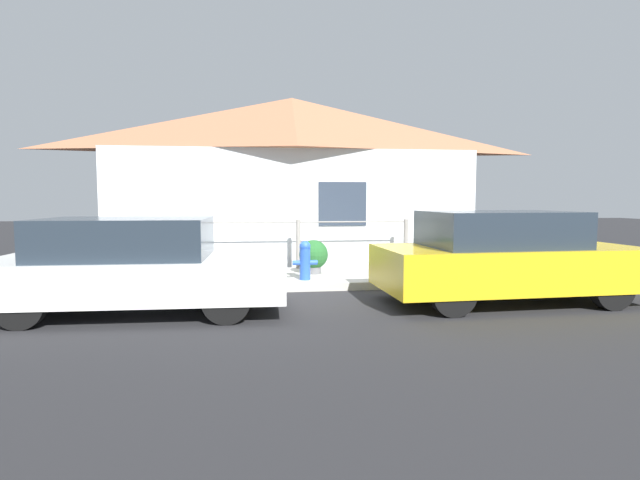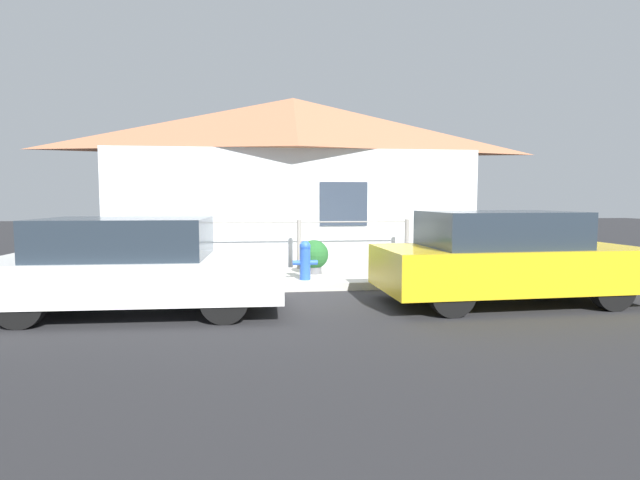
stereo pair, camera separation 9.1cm
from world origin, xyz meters
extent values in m
plane|color=#262628|center=(0.00, 0.00, 0.00)|extent=(60.00, 60.00, 0.00)
cube|color=#B2AFA8|center=(0.00, 1.06, 0.07)|extent=(24.00, 2.13, 0.15)
cube|color=silver|center=(0.00, 2.60, 1.40)|extent=(8.54, 0.12, 2.79)
cube|color=#2D3847|center=(1.07, 2.53, 1.54)|extent=(1.10, 0.04, 1.00)
pyramid|color=#A36647|center=(0.00, 3.64, 3.45)|extent=(8.94, 2.20, 1.31)
cylinder|color=gray|center=(-2.40, 1.98, 0.67)|extent=(0.10, 0.10, 1.05)
cylinder|color=gray|center=(0.00, 1.98, 0.67)|extent=(0.10, 0.10, 1.05)
cylinder|color=gray|center=(2.40, 1.98, 0.67)|extent=(0.10, 0.10, 1.05)
cylinder|color=gray|center=(0.00, 1.98, 1.15)|extent=(4.80, 0.03, 0.03)
cube|color=white|center=(-2.59, -1.31, 0.53)|extent=(4.21, 1.89, 0.57)
cube|color=#232D38|center=(-2.76, -1.31, 1.10)|extent=(2.33, 1.62, 0.57)
cylinder|color=black|center=(-1.28, -0.58, 0.32)|extent=(0.65, 0.22, 0.64)
cylinder|color=black|center=(-1.32, -2.12, 0.32)|extent=(0.65, 0.22, 0.64)
cylinder|color=black|center=(-3.87, -0.51, 0.32)|extent=(0.65, 0.22, 0.64)
cylinder|color=black|center=(-3.91, -2.05, 0.32)|extent=(0.65, 0.22, 0.64)
cube|color=gold|center=(3.05, -1.31, 0.57)|extent=(4.14, 1.93, 0.66)
cube|color=#232D38|center=(2.89, -1.32, 1.18)|extent=(2.30, 1.65, 0.56)
cylinder|color=black|center=(4.28, -0.50, 0.33)|extent=(0.66, 0.23, 0.65)
cylinder|color=black|center=(4.34, -2.03, 0.33)|extent=(0.66, 0.23, 0.65)
cylinder|color=black|center=(1.76, -0.60, 0.33)|extent=(0.66, 0.23, 0.65)
cylinder|color=black|center=(1.82, -2.13, 0.33)|extent=(0.66, 0.23, 0.65)
cylinder|color=blue|center=(-0.01, 0.45, 0.44)|extent=(0.20, 0.20, 0.58)
sphere|color=blue|center=(-0.01, 0.45, 0.77)|extent=(0.21, 0.21, 0.21)
cylinder|color=blue|center=(-0.16, 0.45, 0.47)|extent=(0.18, 0.09, 0.09)
cylinder|color=blue|center=(0.13, 0.45, 0.47)|extent=(0.18, 0.09, 0.09)
cylinder|color=slate|center=(0.24, 1.20, 0.23)|extent=(0.30, 0.30, 0.17)
sphere|color=#235B28|center=(0.24, 1.20, 0.53)|extent=(0.59, 0.59, 0.59)
camera|label=1|loc=(-0.95, -8.73, 1.66)|focal=28.00mm
camera|label=2|loc=(-0.86, -8.74, 1.66)|focal=28.00mm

